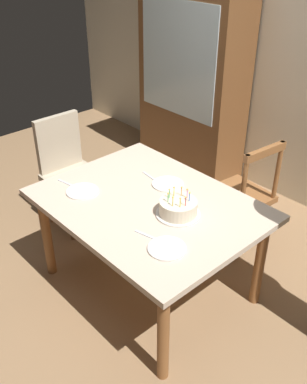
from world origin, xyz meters
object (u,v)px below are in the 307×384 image
plate_near_celebrant (82,191)px  chair_spindle_back (241,197)px  china_cabinet (192,81)px  plate_near_guest (167,248)px  dining_table (148,213)px  birthday_cake (178,208)px  chair_upholstered (68,166)px  plate_far_side (168,184)px

plate_near_celebrant → chair_spindle_back: chair_spindle_back is taller
plate_near_celebrant → china_cabinet: 1.94m
plate_near_celebrant → plate_near_guest: bearing=0.0°
dining_table → china_cabinet: china_cabinet is taller
plate_near_celebrant → birthday_cake: bearing=24.4°
plate_near_guest → chair_upholstered: size_ratio=0.23×
chair_spindle_back → china_cabinet: bearing=149.9°
plate_near_guest → china_cabinet: 2.36m
dining_table → chair_spindle_back: size_ratio=1.51×
dining_table → plate_far_side: plate_far_side is taller
plate_far_side → dining_table: bearing=-73.8°
plate_far_side → chair_upholstered: size_ratio=0.23×
dining_table → plate_near_celebrant: 0.47m
dining_table → plate_far_side: (-0.07, 0.25, 0.09)m
dining_table → chair_spindle_back: bearing=82.1°
plate_far_side → chair_spindle_back: 0.71m
chair_spindle_back → china_cabinet: (-1.20, 0.69, 0.49)m
chair_spindle_back → plate_near_celebrant: bearing=-114.8°
plate_near_celebrant → chair_spindle_back: size_ratio=0.23×
plate_near_guest → chair_upholstered: (-1.54, 0.32, -0.21)m
plate_near_celebrant → plate_far_side: (0.32, 0.49, 0.00)m
china_cabinet → plate_far_side: bearing=-52.4°
birthday_cake → plate_near_celebrant: bearing=-155.6°
chair_spindle_back → chair_upholstered: (-1.23, -0.79, 0.07)m
plate_far_side → plate_near_guest: 0.70m
birthday_cake → plate_far_side: bearing=145.9°
birthday_cake → plate_far_side: 0.37m
chair_upholstered → china_cabinet: china_cabinet is taller
dining_table → birthday_cake: 0.27m
plate_near_guest → chair_upholstered: bearing=168.2°
plate_near_guest → china_cabinet: (-1.51, 1.80, 0.21)m
plate_far_side → china_cabinet: bearing=127.6°
plate_far_side → chair_spindle_back: size_ratio=0.23×
plate_near_celebrant → chair_spindle_back: (0.51, 1.11, -0.28)m
chair_spindle_back → chair_upholstered: size_ratio=1.00×
plate_far_side → birthday_cake: bearing=-34.1°
chair_upholstered → china_cabinet: 1.54m
dining_table → plate_far_side: 0.27m
plate_near_celebrant → china_cabinet: (-0.69, 1.80, 0.21)m
dining_table → plate_near_guest: size_ratio=6.52×
chair_spindle_back → dining_table: bearing=-97.9°
dining_table → china_cabinet: 1.92m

